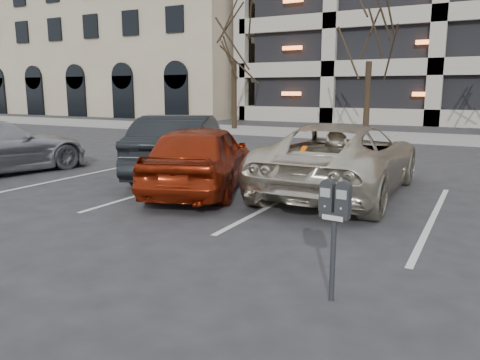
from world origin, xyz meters
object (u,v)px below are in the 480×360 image
car_dark (182,146)px  tree_a (234,16)px  tree_b (371,13)px  car_red (202,157)px  suv_silver (342,158)px  parking_meter (335,211)px

car_dark → tree_a: bearing=-87.7°
tree_b → car_red: (-0.26, -13.71, -4.76)m
suv_silver → tree_b: bearing=-79.5°
tree_b → parking_meter: (3.82, -17.58, -4.54)m
parking_meter → suv_silver: bearing=110.0°
tree_a → suv_silver: 16.44m
tree_b → car_red: tree_b is taller
tree_a → parking_meter: (10.82, -17.58, -4.91)m
suv_silver → tree_a: bearing=-53.4°
car_red → car_dark: car_dark is taller
tree_b → parking_meter: 18.56m
tree_a → tree_b: bearing=0.0°
parking_meter → car_red: car_red is taller
parking_meter → car_dark: size_ratio=0.27×
tree_a → car_dark: 14.38m
car_red → car_dark: size_ratio=0.92×
tree_a → tree_b: (7.00, 0.00, -0.37)m
parking_meter → car_dark: (-5.52, 5.22, -0.19)m
tree_a → car_red: 16.11m
parking_meter → car_red: size_ratio=0.29×
suv_silver → car_red: suv_silver is taller
parking_meter → suv_silver: (-1.39, 5.13, -0.22)m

